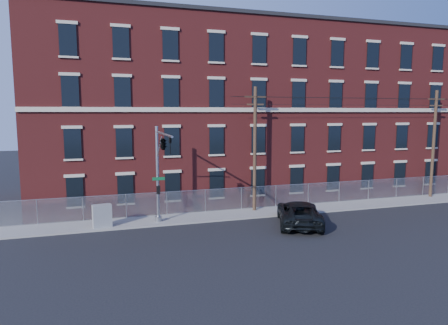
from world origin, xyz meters
TOP-DOWN VIEW (x-y plane):
  - ground at (0.00, 0.00)m, footprint 140.00×140.00m
  - sidewalk at (12.00, 5.00)m, footprint 65.00×3.00m
  - mill_building at (12.00, 13.93)m, footprint 55.30×14.32m
  - chain_link_fence at (12.00, 6.30)m, footprint 59.06×0.06m
  - traffic_signal_mast at (-6.00, 2.18)m, footprint 0.90×6.75m
  - utility_pole_near at (2.00, 5.60)m, footprint 1.80×0.28m
  - utility_pole_mid at (20.00, 5.60)m, footprint 1.80×0.28m
  - overhead_wires at (20.00, 5.60)m, footprint 40.00×0.62m
  - pickup_truck at (3.66, 1.04)m, footprint 4.98×6.87m
  - utility_cabinet at (-9.96, 4.20)m, footprint 1.35×0.83m

SIDE VIEW (x-z plane):
  - ground at x=0.00m, z-range 0.00..0.00m
  - sidewalk at x=12.00m, z-range 0.00..0.12m
  - pickup_truck at x=3.66m, z-range 0.00..1.74m
  - utility_cabinet at x=-9.96m, z-range 0.12..1.71m
  - chain_link_fence at x=12.00m, z-range 0.13..1.98m
  - utility_pole_near at x=2.00m, z-range 0.34..10.34m
  - utility_pole_mid at x=20.00m, z-range 0.34..10.34m
  - traffic_signal_mast at x=-6.00m, z-range 1.89..8.89m
  - mill_building at x=12.00m, z-range 0.00..16.30m
  - overhead_wires at x=20.00m, z-range 8.81..9.43m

